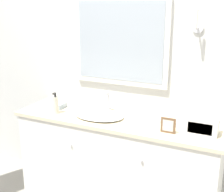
{
  "coord_description": "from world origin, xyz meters",
  "views": [
    {
      "loc": [
        1.06,
        -2.05,
        1.83
      ],
      "look_at": [
        -0.05,
        0.3,
        1.06
      ],
      "focal_mm": 50.0,
      "sensor_mm": 36.0,
      "label": 1
    }
  ],
  "objects_px": {
    "appliance_box": "(201,126)",
    "soap_bottle": "(56,105)",
    "picture_frame": "(168,125)",
    "sink_basin": "(99,114)"
  },
  "relations": [
    {
      "from": "appliance_box",
      "to": "soap_bottle",
      "type": "bearing_deg",
      "value": -175.61
    },
    {
      "from": "soap_bottle",
      "to": "picture_frame",
      "type": "xyz_separation_m",
      "value": [
        1.05,
        -0.0,
        -0.02
      ]
    },
    {
      "from": "appliance_box",
      "to": "picture_frame",
      "type": "bearing_deg",
      "value": -157.08
    },
    {
      "from": "soap_bottle",
      "to": "appliance_box",
      "type": "relative_size",
      "value": 0.79
    },
    {
      "from": "soap_bottle",
      "to": "appliance_box",
      "type": "xyz_separation_m",
      "value": [
        1.29,
        0.1,
        -0.02
      ]
    },
    {
      "from": "picture_frame",
      "to": "appliance_box",
      "type": "bearing_deg",
      "value": 22.92
    },
    {
      "from": "soap_bottle",
      "to": "appliance_box",
      "type": "distance_m",
      "value": 1.29
    },
    {
      "from": "sink_basin",
      "to": "soap_bottle",
      "type": "height_order",
      "value": "soap_bottle"
    },
    {
      "from": "picture_frame",
      "to": "sink_basin",
      "type": "bearing_deg",
      "value": 171.34
    },
    {
      "from": "appliance_box",
      "to": "picture_frame",
      "type": "relative_size",
      "value": 2.03
    }
  ]
}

